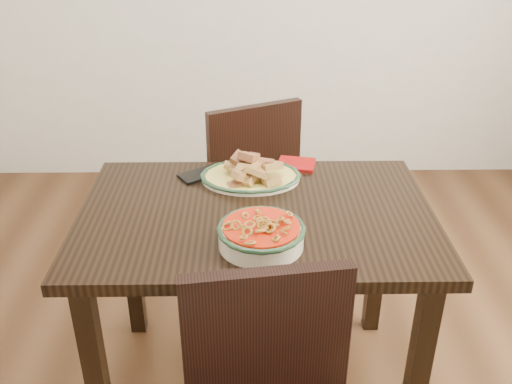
{
  "coord_description": "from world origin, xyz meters",
  "views": [
    {
      "loc": [
        -0.08,
        -1.69,
        1.67
      ],
      "look_at": [
        -0.06,
        -0.07,
        0.81
      ],
      "focal_mm": 40.0,
      "sensor_mm": 36.0,
      "label": 1
    }
  ],
  "objects_px": {
    "fish_plate": "(251,168)",
    "chair_far": "(245,180)",
    "dining_table": "(256,239)",
    "smartphone": "(202,174)",
    "noodle_bowl": "(261,232)"
  },
  "relations": [
    {
      "from": "chair_far",
      "to": "fish_plate",
      "type": "relative_size",
      "value": 2.53
    },
    {
      "from": "dining_table",
      "to": "smartphone",
      "type": "bearing_deg",
      "value": 126.29
    },
    {
      "from": "chair_far",
      "to": "dining_table",
      "type": "bearing_deg",
      "value": 68.62
    },
    {
      "from": "dining_table",
      "to": "chair_far",
      "type": "xyz_separation_m",
      "value": [
        -0.04,
        0.72,
        -0.15
      ]
    },
    {
      "from": "fish_plate",
      "to": "noodle_bowl",
      "type": "bearing_deg",
      "value": -86.36
    },
    {
      "from": "chair_far",
      "to": "noodle_bowl",
      "type": "bearing_deg",
      "value": 68.63
    },
    {
      "from": "chair_far",
      "to": "noodle_bowl",
      "type": "height_order",
      "value": "chair_far"
    },
    {
      "from": "dining_table",
      "to": "noodle_bowl",
      "type": "relative_size",
      "value": 4.44
    },
    {
      "from": "chair_far",
      "to": "fish_plate",
      "type": "xyz_separation_m",
      "value": [
        0.02,
        -0.49,
        0.3
      ]
    },
    {
      "from": "noodle_bowl",
      "to": "smartphone",
      "type": "relative_size",
      "value": 1.62
    },
    {
      "from": "chair_far",
      "to": "noodle_bowl",
      "type": "xyz_separation_m",
      "value": [
        0.05,
        -0.92,
        0.29
      ]
    },
    {
      "from": "dining_table",
      "to": "chair_far",
      "type": "height_order",
      "value": "chair_far"
    },
    {
      "from": "fish_plate",
      "to": "chair_far",
      "type": "bearing_deg",
      "value": 92.86
    },
    {
      "from": "dining_table",
      "to": "chair_far",
      "type": "bearing_deg",
      "value": 93.21
    },
    {
      "from": "fish_plate",
      "to": "noodle_bowl",
      "type": "height_order",
      "value": "fish_plate"
    }
  ]
}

